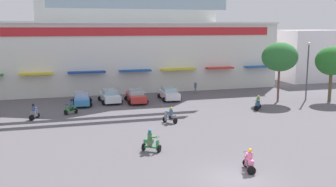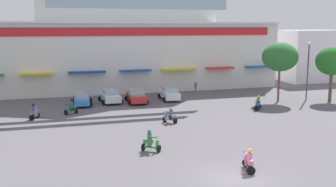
# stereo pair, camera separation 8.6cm
# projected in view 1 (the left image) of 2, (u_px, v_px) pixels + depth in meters

# --- Properties ---
(ground_plane) EXTENTS (128.00, 128.00, 0.00)m
(ground_plane) POSITION_uv_depth(u_px,v_px,m) (171.00, 125.00, 34.89)
(ground_plane) COLOR #5B575D
(colonial_building) EXTENTS (42.02, 18.16, 19.67)m
(colonial_building) POSITION_uv_depth(u_px,v_px,m) (124.00, 30.00, 55.83)
(colonial_building) COLOR silver
(colonial_building) RESTS_ON ground
(flank_building_right) EXTENTS (9.77, 8.32, 8.17)m
(flank_building_right) POSITION_uv_depth(u_px,v_px,m) (307.00, 55.00, 63.57)
(flank_building_right) COLOR white
(flank_building_right) RESTS_ON ground
(plaza_tree_1) EXTENTS (4.20, 3.98, 6.93)m
(plaza_tree_1) POSITION_uv_depth(u_px,v_px,m) (280.00, 57.00, 44.82)
(plaza_tree_1) COLOR brown
(plaza_tree_1) RESTS_ON ground
(plaza_tree_3) EXTENTS (3.99, 3.44, 6.45)m
(plaza_tree_3) POSITION_uv_depth(u_px,v_px,m) (332.00, 61.00, 45.25)
(plaza_tree_3) COLOR brown
(plaza_tree_3) RESTS_ON ground
(parked_car_0) EXTENTS (2.44, 4.24, 1.48)m
(parked_car_0) POSITION_uv_depth(u_px,v_px,m) (82.00, 99.00, 43.35)
(parked_car_0) COLOR #3B8AD0
(parked_car_0) RESTS_ON ground
(parked_car_1) EXTENTS (2.56, 4.32, 1.55)m
(parked_car_1) POSITION_uv_depth(u_px,v_px,m) (110.00, 96.00, 44.90)
(parked_car_1) COLOR silver
(parked_car_1) RESTS_ON ground
(parked_car_2) EXTENTS (2.53, 4.41, 1.53)m
(parked_car_2) POSITION_uv_depth(u_px,v_px,m) (136.00, 96.00, 44.86)
(parked_car_2) COLOR red
(parked_car_2) RESTS_ON ground
(parked_car_3) EXTENTS (2.49, 4.39, 1.52)m
(parked_car_3) POSITION_uv_depth(u_px,v_px,m) (169.00, 94.00, 46.60)
(parked_car_3) COLOR white
(parked_car_3) RESTS_ON ground
(scooter_rider_2) EXTENTS (0.89, 1.55, 1.46)m
(scooter_rider_2) POSITION_uv_depth(u_px,v_px,m) (249.00, 161.00, 23.61)
(scooter_rider_2) COLOR black
(scooter_rider_2) RESTS_ON ground
(scooter_rider_3) EXTENTS (1.27, 1.35, 1.52)m
(scooter_rider_3) POSITION_uv_depth(u_px,v_px,m) (258.00, 104.00, 41.09)
(scooter_rider_3) COLOR black
(scooter_rider_3) RESTS_ON ground
(scooter_rider_5) EXTENTS (1.22, 1.38, 1.50)m
(scooter_rider_5) POSITION_uv_depth(u_px,v_px,m) (170.00, 116.00, 35.45)
(scooter_rider_5) COLOR black
(scooter_rider_5) RESTS_ON ground
(scooter_rider_6) EXTENTS (0.97, 1.42, 1.54)m
(scooter_rider_6) POSITION_uv_depth(u_px,v_px,m) (34.00, 113.00, 36.83)
(scooter_rider_6) COLOR black
(scooter_rider_6) RESTS_ON ground
(scooter_rider_7) EXTENTS (1.38, 1.19, 1.58)m
(scooter_rider_7) POSITION_uv_depth(u_px,v_px,m) (151.00, 142.00, 27.32)
(scooter_rider_7) COLOR black
(scooter_rider_7) RESTS_ON ground
(scooter_rider_8) EXTENTS (1.39, 1.10, 1.55)m
(scooter_rider_8) POSITION_uv_depth(u_px,v_px,m) (71.00, 108.00, 38.95)
(scooter_rider_8) COLOR black
(scooter_rider_8) RESTS_ON ground
(pedestrian_1) EXTENTS (0.47, 0.47, 1.66)m
(pedestrian_1) POSITION_uv_depth(u_px,v_px,m) (195.00, 87.00, 50.55)
(pedestrian_1) COLOR slate
(pedestrian_1) RESTS_ON ground
(streetlamp_near) EXTENTS (0.40, 0.40, 6.94)m
(streetlamp_near) POSITION_uv_depth(u_px,v_px,m) (308.00, 67.00, 45.90)
(streetlamp_near) COLOR #474C51
(streetlamp_near) RESTS_ON ground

